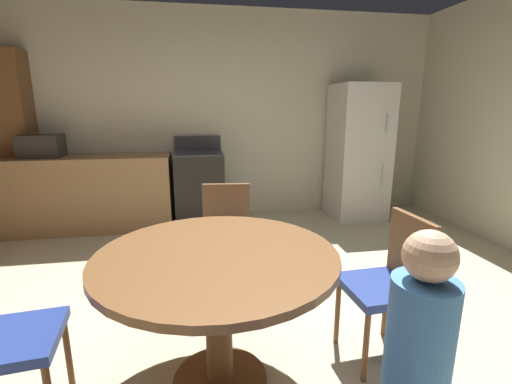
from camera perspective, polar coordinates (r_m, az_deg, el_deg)
The scene contains 11 objects.
ground_plane at distance 2.42m, azimuth 1.49°, elevation -23.78°, with size 14.00×14.00×0.00m, color beige.
wall_back at distance 4.87m, azimuth -5.36°, elevation 12.10°, with size 6.04×0.12×2.70m, color beige.
kitchen_counter at distance 4.75m, azimuth -25.70°, elevation -0.18°, with size 2.02×0.60×0.90m, color #9E754C.
pantry_column at distance 5.11m, azimuth -34.44°, elevation 6.51°, with size 0.44×0.36×2.10m, color brown.
oven_range at distance 4.56m, azimuth -9.09°, elevation 0.71°, with size 0.60×0.60×1.10m.
refrigerator at distance 4.93m, azimuth 16.16°, elevation 6.16°, with size 0.68×0.68×1.76m.
microwave at distance 4.80m, azimuth -31.37°, elevation 6.36°, with size 0.44×0.32×0.26m, color #2D2B28.
dining_table at distance 1.86m, azimuth -6.22°, elevation -14.13°, with size 1.21×1.21×0.76m.
chair_east at distance 2.24m, azimuth 20.97°, elevation -12.91°, with size 0.42×0.42×0.87m.
chair_north at distance 2.82m, azimuth -4.84°, elevation -6.51°, with size 0.45×0.45×0.87m.
person_child at distance 1.47m, azimuth 24.37°, elevation -24.79°, with size 0.31×0.31×1.09m.
Camera 1 is at (-0.38, -1.89, 1.46)m, focal length 24.77 mm.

